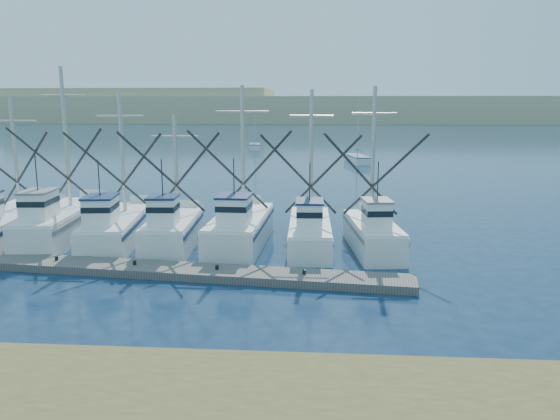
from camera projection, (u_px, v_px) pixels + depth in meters
The scene contains 6 objects.
ground at pixel (314, 333), 18.81m from camera, with size 500.00×500.00×0.00m, color #0D223B.
floating_dock at pixel (115, 267), 25.68m from camera, with size 27.75×1.85×0.37m, color #67615D.
dune_ridge at pixel (320, 109), 223.31m from camera, with size 360.00×60.00×10.00m, color tan.
trawler_fleet at pixel (139, 227), 30.40m from camera, with size 27.59×9.15×9.85m.
sailboat_near at pixel (357, 159), 71.43m from camera, with size 3.15×6.57×8.10m.
sailboat_far at pixel (255, 147), 91.61m from camera, with size 2.17×5.03×8.10m.
Camera 1 is at (0.11, -17.66, 7.83)m, focal length 35.00 mm.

